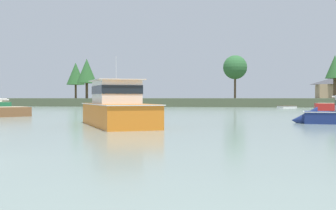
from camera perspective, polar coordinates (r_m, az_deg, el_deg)
The scene contains 8 objects.
far_shore_bank at distance 107.27m, azimuth 6.30°, elevation 0.48°, with size 228.90×59.09×1.59m, color #4C563D.
dinghy_white at distance 71.66m, azimuth 15.63°, elevation -0.30°, with size 3.45×3.30×0.56m.
cruiser_orange at distance 26.45m, azimuth -7.17°, elevation -1.27°, with size 7.40×9.96×5.22m.
shore_tree_center_left at distance 96.50m, azimuth 21.45°, elevation 4.73°, with size 3.99×3.99×9.11m.
shore_tree_inland_c at distance 94.78m, azimuth 8.97°, elevation 5.00°, with size 5.25×5.25×9.43m.
shore_tree_center_right at distance 96.94m, azimuth -10.83°, elevation 4.48°, with size 4.46×4.46×8.84m.
shore_tree_right at distance 115.52m, azimuth -12.26°, elevation 4.10°, with size 4.79×4.79×9.44m.
cottage_eastern at distance 120.91m, azimuth 21.24°, elevation 2.19°, with size 8.66×8.54×5.43m.
Camera 1 is at (8.40, -8.68, 1.67)m, focal length 45.53 mm.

